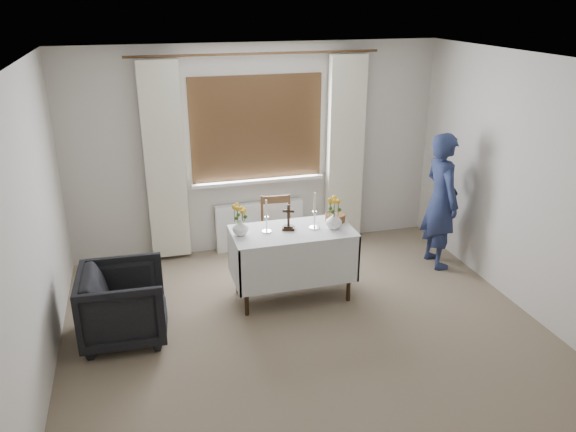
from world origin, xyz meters
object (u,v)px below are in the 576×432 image
object	(u,v)px
altar_table	(292,264)
wooden_chair	(278,233)
armchair	(124,304)
wooden_cross	(288,217)
flower_vase_left	(240,227)
flower_vase_right	(334,220)
person	(441,201)

from	to	relation	value
altar_table	wooden_chair	world-z (taller)	wooden_chair
armchair	wooden_cross	distance (m)	1.79
altar_table	flower_vase_left	distance (m)	0.71
wooden_cross	flower_vase_left	xyz separation A→B (m)	(-0.49, 0.00, -0.05)
wooden_cross	flower_vase_left	distance (m)	0.50
wooden_cross	flower_vase_right	xyz separation A→B (m)	(0.45, -0.09, -0.05)
wooden_chair	flower_vase_right	xyz separation A→B (m)	(0.37, -0.83, 0.44)
wooden_chair	armchair	size ratio (longest dim) A/B	1.07
armchair	person	distance (m)	3.64
person	wooden_cross	distance (m)	1.91
altar_table	flower_vase_right	distance (m)	0.63
wooden_cross	flower_vase_left	world-z (taller)	wooden_cross
altar_table	wooden_cross	size ratio (longest dim) A/B	4.58
wooden_chair	armchair	xyz separation A→B (m)	(-1.75, -1.08, -0.06)
wooden_chair	armchair	distance (m)	2.06
wooden_chair	flower_vase_left	xyz separation A→B (m)	(-0.57, -0.74, 0.44)
wooden_chair	person	distance (m)	1.91
armchair	wooden_cross	world-z (taller)	wooden_cross
armchair	person	xyz separation A→B (m)	(3.56, 0.62, 0.44)
altar_table	wooden_cross	distance (m)	0.52
person	flower_vase_right	xyz separation A→B (m)	(-1.44, -0.37, 0.06)
flower_vase_right	person	bearing A→B (deg)	14.45
flower_vase_left	wooden_chair	bearing A→B (deg)	52.10
flower_vase_right	altar_table	bearing A→B (deg)	171.69
altar_table	flower_vase_left	size ratio (longest dim) A/B	7.34
altar_table	person	size ratio (longest dim) A/B	0.78
wooden_chair	flower_vase_right	bearing A→B (deg)	-60.92
altar_table	flower_vase_right	world-z (taller)	flower_vase_right
person	flower_vase_left	bearing A→B (deg)	97.18
altar_table	wooden_chair	xyz separation A→B (m)	(0.05, 0.77, 0.03)
wooden_chair	flower_vase_right	world-z (taller)	flower_vase_right
person	wooden_cross	world-z (taller)	person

